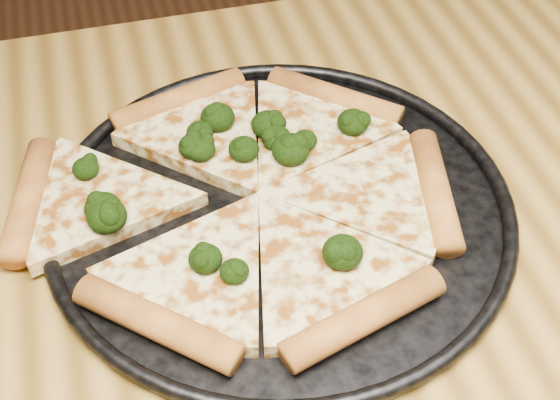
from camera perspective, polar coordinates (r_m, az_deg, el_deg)
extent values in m
cube|color=olive|center=(0.58, 6.15, -11.05)|extent=(1.20, 0.90, 0.04)
cylinder|color=black|center=(0.64, 0.00, -0.82)|extent=(0.37, 0.37, 0.01)
torus|color=black|center=(0.63, 0.00, -0.38)|extent=(0.38, 0.38, 0.01)
cylinder|color=#C57B31|center=(0.73, 4.00, 7.48)|extent=(0.11, 0.11, 0.02)
cylinder|color=#C57B31|center=(0.73, -7.42, 7.21)|extent=(0.13, 0.06, 0.02)
cylinder|color=#C57B31|center=(0.66, -17.88, 0.03)|extent=(0.05, 0.13, 0.02)
cylinder|color=#C57B31|center=(0.56, -8.94, -8.87)|extent=(0.11, 0.11, 0.02)
cylinder|color=#C57B31|center=(0.55, 6.12, -8.53)|extent=(0.13, 0.06, 0.02)
cylinder|color=#C57B31|center=(0.65, 11.26, 0.70)|extent=(0.05, 0.13, 0.02)
ellipsoid|color=black|center=(0.66, -2.66, 3.74)|extent=(0.03, 0.03, 0.02)
ellipsoid|color=black|center=(0.66, -6.32, 3.92)|extent=(0.03, 0.03, 0.02)
ellipsoid|color=black|center=(0.68, -0.91, 5.53)|extent=(0.03, 0.03, 0.02)
ellipsoid|color=black|center=(0.57, -5.47, -4.28)|extent=(0.03, 0.03, 0.02)
ellipsoid|color=black|center=(0.67, 1.82, 4.37)|extent=(0.02, 0.02, 0.02)
ellipsoid|color=black|center=(0.67, -0.29, 4.58)|extent=(0.03, 0.03, 0.02)
ellipsoid|color=black|center=(0.57, -3.35, -5.22)|extent=(0.02, 0.02, 0.02)
ellipsoid|color=black|center=(0.61, -12.53, -1.17)|extent=(0.03, 0.03, 0.02)
ellipsoid|color=black|center=(0.58, 4.59, -3.81)|extent=(0.03, 0.03, 0.02)
ellipsoid|color=black|center=(0.65, 0.78, 3.72)|extent=(0.03, 0.03, 0.02)
ellipsoid|color=black|center=(0.69, 5.35, 5.69)|extent=(0.03, 0.03, 0.02)
ellipsoid|color=black|center=(0.69, -4.58, 6.04)|extent=(0.03, 0.03, 0.02)
ellipsoid|color=black|center=(0.68, -5.87, 4.95)|extent=(0.02, 0.02, 0.02)
ellipsoid|color=black|center=(0.66, -5.83, 3.72)|extent=(0.03, 0.03, 0.02)
ellipsoid|color=black|center=(0.62, -12.79, -0.58)|extent=(0.03, 0.03, 0.02)
ellipsoid|color=black|center=(0.66, -14.01, 2.25)|extent=(0.02, 0.02, 0.02)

